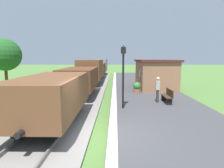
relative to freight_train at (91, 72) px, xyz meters
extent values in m
plane|color=#517A38|center=(2.40, -15.14, -1.53)|extent=(160.00, 160.00, 0.00)
cube|color=#424244|center=(5.60, -15.14, -1.40)|extent=(6.00, 60.00, 0.25)
cube|color=silver|center=(2.80, -15.14, -1.27)|extent=(0.36, 60.00, 0.01)
cube|color=gray|center=(0.00, -15.14, -1.47)|extent=(3.80, 60.00, 0.12)
cube|color=slate|center=(0.72, -15.14, -1.34)|extent=(0.07, 60.00, 0.14)
cube|color=slate|center=(-0.72, -15.14, -1.34)|extent=(0.07, 60.00, 0.14)
cube|color=brown|center=(0.00, -13.86, 0.05)|extent=(2.50, 5.60, 1.60)
cube|color=black|center=(0.00, -13.86, -0.60)|extent=(2.10, 5.15, 0.50)
cylinder|color=black|center=(0.00, -12.07, -0.85)|extent=(1.56, 0.84, 0.84)
cylinder|color=black|center=(0.00, -15.66, -0.85)|extent=(1.56, 0.84, 0.84)
cylinder|color=black|center=(0.00, -10.91, -0.60)|extent=(0.20, 0.30, 0.20)
cylinder|color=black|center=(0.00, -16.81, -0.60)|extent=(0.20, 0.30, 0.20)
cube|color=brown|center=(0.00, -7.26, 0.05)|extent=(2.50, 5.60, 1.60)
cube|color=black|center=(0.00, -7.26, -0.60)|extent=(2.10, 5.15, 0.50)
cylinder|color=black|center=(0.00, -5.47, -0.85)|extent=(1.56, 0.84, 0.84)
cylinder|color=black|center=(0.00, -9.06, -0.85)|extent=(1.56, 0.84, 0.84)
cylinder|color=black|center=(0.00, -4.31, -0.60)|extent=(0.20, 0.30, 0.20)
cylinder|color=black|center=(0.00, -10.21, -0.60)|extent=(0.20, 0.30, 0.20)
cube|color=brown|center=(0.00, -0.66, 0.35)|extent=(2.50, 5.60, 2.20)
cube|color=black|center=(0.00, -0.66, -0.60)|extent=(2.10, 5.15, 0.50)
cylinder|color=black|center=(0.00, 1.13, -0.85)|extent=(1.56, 0.84, 0.84)
cylinder|color=black|center=(0.00, -2.46, -0.85)|extent=(1.56, 0.84, 0.84)
cylinder|color=black|center=(0.00, 2.29, -0.60)|extent=(0.20, 0.30, 0.20)
cylinder|color=black|center=(0.00, -3.61, -0.60)|extent=(0.20, 0.30, 0.20)
cube|color=brown|center=(0.00, 5.94, 0.05)|extent=(2.50, 5.60, 1.60)
cube|color=black|center=(0.00, 5.94, -0.60)|extent=(2.10, 5.15, 0.50)
cylinder|color=black|center=(0.00, 7.73, -0.85)|extent=(1.56, 0.84, 0.84)
cylinder|color=black|center=(0.00, 4.14, -0.85)|extent=(1.56, 0.84, 0.84)
cylinder|color=black|center=(0.00, 8.89, -0.60)|extent=(0.20, 0.30, 0.20)
cylinder|color=black|center=(0.00, 2.99, -0.60)|extent=(0.20, 0.30, 0.20)
cube|color=gray|center=(0.00, 12.54, 0.35)|extent=(2.50, 5.60, 2.20)
cube|color=black|center=(0.00, 12.54, -0.60)|extent=(2.10, 5.15, 0.50)
cylinder|color=black|center=(0.00, 14.33, -0.85)|extent=(1.56, 0.84, 0.84)
cylinder|color=black|center=(0.00, 10.74, -0.85)|extent=(1.56, 0.84, 0.84)
cylinder|color=black|center=(0.00, 15.49, -0.60)|extent=(0.20, 0.30, 0.20)
cylinder|color=black|center=(0.00, 9.59, -0.60)|extent=(0.20, 0.30, 0.20)
cube|color=#9E6B4C|center=(6.80, -3.91, 0.02)|extent=(3.20, 5.50, 2.60)
cube|color=#51231E|center=(6.80, -3.91, 1.41)|extent=(3.50, 5.80, 0.18)
cube|color=black|center=(5.19, -5.01, 0.15)|extent=(0.03, 0.90, 0.80)
cube|color=#422819|center=(6.31, -10.07, -0.84)|extent=(0.42, 1.50, 0.04)
cube|color=#422819|center=(6.50, -10.07, -0.59)|extent=(0.04, 1.50, 0.45)
cube|color=black|center=(6.31, -10.67, -1.07)|extent=(0.38, 0.06, 0.42)
cube|color=black|center=(6.31, -9.47, -1.07)|extent=(0.38, 0.06, 0.42)
cylinder|color=#38332D|center=(5.72, -10.00, -0.85)|extent=(0.15, 0.15, 0.86)
cylinder|color=#38332D|center=(5.74, -9.84, -0.85)|extent=(0.15, 0.15, 0.86)
cube|color=#B2ADA8|center=(5.73, -9.92, -0.12)|extent=(0.28, 0.41, 0.60)
sphere|color=beige|center=(5.73, -9.92, 0.32)|extent=(0.22, 0.22, 0.22)
cylinder|color=#9E6642|center=(4.72, -6.66, -1.11)|extent=(0.56, 0.56, 0.34)
sphere|color=#387A33|center=(4.72, -6.66, -0.68)|extent=(0.64, 0.64, 0.64)
cylinder|color=black|center=(3.35, -11.48, 0.32)|extent=(0.11, 0.11, 3.20)
cube|color=black|center=(3.35, -11.48, 2.10)|extent=(0.28, 0.28, 0.36)
sphere|color=#F2E5BF|center=(3.35, -11.48, 2.10)|extent=(0.20, 0.20, 0.20)
cone|color=black|center=(3.35, -11.48, 2.34)|extent=(0.20, 0.20, 0.16)
cylinder|color=#4C3823|center=(-7.91, -4.21, -0.36)|extent=(0.28, 0.28, 2.34)
sphere|color=#235B23|center=(-7.91, -4.21, 1.99)|extent=(3.13, 3.13, 3.13)
camera|label=1|loc=(2.90, -21.99, 1.69)|focal=29.26mm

